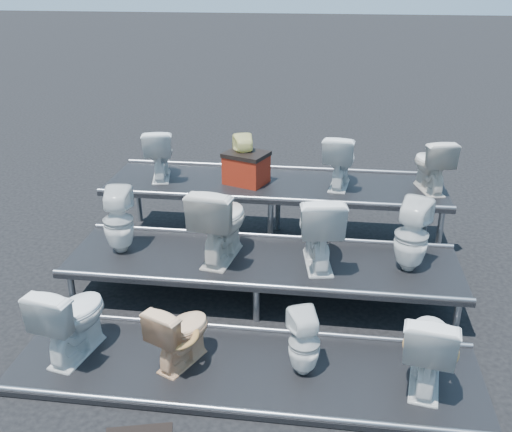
# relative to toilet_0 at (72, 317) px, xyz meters

# --- Properties ---
(ground) EXTENTS (80.00, 80.00, 0.00)m
(ground) POSITION_rel_toilet_0_xyz_m (1.58, 1.30, -0.45)
(ground) COLOR black
(ground) RESTS_ON ground
(tier_front) EXTENTS (4.20, 1.20, 0.06)m
(tier_front) POSITION_rel_toilet_0_xyz_m (1.58, 0.00, -0.42)
(tier_front) COLOR black
(tier_front) RESTS_ON ground
(tier_mid) EXTENTS (4.20, 1.20, 0.46)m
(tier_mid) POSITION_rel_toilet_0_xyz_m (1.58, 1.30, -0.22)
(tier_mid) COLOR black
(tier_mid) RESTS_ON ground
(tier_back) EXTENTS (4.20, 1.20, 0.86)m
(tier_back) POSITION_rel_toilet_0_xyz_m (1.58, 2.60, -0.02)
(tier_back) COLOR black
(tier_back) RESTS_ON ground
(toilet_0) EXTENTS (0.58, 0.83, 0.77)m
(toilet_0) POSITION_rel_toilet_0_xyz_m (0.00, 0.00, 0.00)
(toilet_0) COLOR white
(toilet_0) RESTS_ON tier_front
(toilet_1) EXTENTS (0.59, 0.72, 0.64)m
(toilet_1) POSITION_rel_toilet_0_xyz_m (1.01, 0.00, -0.07)
(toilet_1) COLOR #E3AE7F
(toilet_1) RESTS_ON tier_front
(toilet_2) EXTENTS (0.36, 0.37, 0.62)m
(toilet_2) POSITION_rel_toilet_0_xyz_m (2.10, 0.00, -0.08)
(toilet_2) COLOR white
(toilet_2) RESTS_ON tier_front
(toilet_3) EXTENTS (0.55, 0.82, 0.77)m
(toilet_3) POSITION_rel_toilet_0_xyz_m (3.14, 0.00, -0.00)
(toilet_3) COLOR white
(toilet_3) RESTS_ON tier_front
(toilet_4) EXTENTS (0.37, 0.38, 0.73)m
(toilet_4) POSITION_rel_toilet_0_xyz_m (-0.00, 1.30, 0.38)
(toilet_4) COLOR white
(toilet_4) RESTS_ON tier_mid
(toilet_5) EXTENTS (0.60, 0.90, 0.85)m
(toilet_5) POSITION_rel_toilet_0_xyz_m (1.13, 1.30, 0.44)
(toilet_5) COLOR beige
(toilet_5) RESTS_ON tier_mid
(toilet_6) EXTENTS (0.58, 0.86, 0.82)m
(toilet_6) POSITION_rel_toilet_0_xyz_m (2.16, 1.30, 0.42)
(toilet_6) COLOR white
(toilet_6) RESTS_ON tier_mid
(toilet_7) EXTENTS (0.46, 0.46, 0.77)m
(toilet_7) POSITION_rel_toilet_0_xyz_m (3.11, 1.30, 0.40)
(toilet_7) COLOR white
(toilet_7) RESTS_ON tier_mid
(toilet_8) EXTENTS (0.50, 0.71, 0.66)m
(toilet_8) POSITION_rel_toilet_0_xyz_m (0.10, 2.60, 0.74)
(toilet_8) COLOR white
(toilet_8) RESTS_ON tier_back
(toilet_9) EXTENTS (0.34, 0.35, 0.60)m
(toilet_9) POSITION_rel_toilet_0_xyz_m (1.19, 2.60, 0.71)
(toilet_9) COLOR #ECE58F
(toilet_9) RESTS_ON tier_back
(toilet_10) EXTENTS (0.46, 0.70, 0.67)m
(toilet_10) POSITION_rel_toilet_0_xyz_m (2.37, 2.60, 0.75)
(toilet_10) COLOR white
(toilet_10) RESTS_ON tier_back
(toilet_11) EXTENTS (0.52, 0.72, 0.66)m
(toilet_11) POSITION_rel_toilet_0_xyz_m (3.45, 2.60, 0.74)
(toilet_11) COLOR beige
(toilet_11) RESTS_ON tier_back
(red_crate) EXTENTS (0.59, 0.54, 0.35)m
(red_crate) POSITION_rel_toilet_0_xyz_m (1.22, 2.55, 0.59)
(red_crate) COLOR #9F2311
(red_crate) RESTS_ON tier_back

